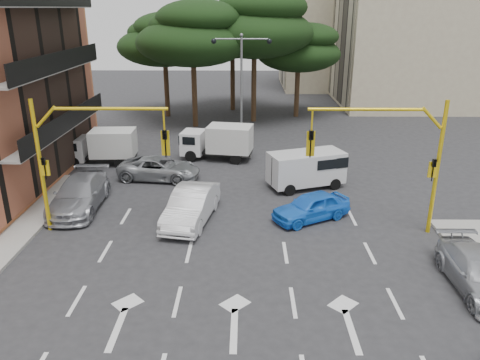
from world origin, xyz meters
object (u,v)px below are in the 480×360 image
(signal_mast_right, at_px, (398,149))
(car_blue_compact, at_px, (311,207))
(box_truck_a, at_px, (101,147))
(box_truck_b, at_px, (217,142))
(car_white_hatch, at_px, (191,206))
(car_silver_wagon, at_px, (79,194))
(street_lamp_center, at_px, (241,71))
(car_silver_cross_a, at_px, (159,168))
(van_white, at_px, (306,170))
(car_silver_parked, at_px, (479,273))
(signal_mast_left, at_px, (79,148))

(signal_mast_right, relative_size, car_blue_compact, 1.55)
(box_truck_a, relative_size, box_truck_b, 0.97)
(box_truck_a, bearing_deg, signal_mast_right, -123.91)
(car_white_hatch, xyz_separation_m, car_blue_compact, (5.68, 0.28, -0.14))
(car_white_hatch, xyz_separation_m, car_silver_wagon, (-5.78, 1.44, -0.02))
(car_white_hatch, bearing_deg, car_blue_compact, 12.97)
(box_truck_b, bearing_deg, box_truck_a, 108.60)
(car_white_hatch, distance_m, car_blue_compact, 5.69)
(street_lamp_center, xyz_separation_m, car_blue_compact, (3.46, -12.72, -4.77))
(car_silver_wagon, bearing_deg, car_silver_cross_a, 51.77)
(van_white, xyz_separation_m, box_truck_b, (-5.27, 5.13, 0.12))
(car_silver_cross_a, xyz_separation_m, car_silver_parked, (13.47, -11.39, 0.01))
(car_silver_cross_a, height_order, van_white, van_white)
(street_lamp_center, height_order, box_truck_a, street_lamp_center)
(car_silver_parked, bearing_deg, car_blue_compact, 131.90)
(car_blue_compact, xyz_separation_m, van_white, (0.25, 4.32, 0.38))
(signal_mast_right, distance_m, box_truck_b, 13.88)
(signal_mast_right, relative_size, signal_mast_left, 1.00)
(car_blue_compact, bearing_deg, street_lamp_center, 166.39)
(car_silver_cross_a, xyz_separation_m, box_truck_a, (-4.23, 2.76, 0.47))
(street_lamp_center, distance_m, car_silver_wagon, 14.81)
(street_lamp_center, xyz_separation_m, van_white, (3.71, -8.40, -4.39))
(box_truck_b, bearing_deg, car_blue_compact, -142.17)
(street_lamp_center, bearing_deg, car_white_hatch, -99.69)
(car_silver_parked, distance_m, box_truck_a, 22.67)
(signal_mast_left, relative_size, box_truck_a, 1.31)
(car_blue_compact, xyz_separation_m, car_silver_parked, (5.24, -5.85, 0.01))
(car_silver_cross_a, distance_m, car_silver_parked, 17.64)
(box_truck_a, bearing_deg, signal_mast_left, -169.76)
(signal_mast_right, relative_size, box_truck_b, 1.27)
(car_white_hatch, xyz_separation_m, box_truck_a, (-6.78, 8.59, 0.33))
(street_lamp_center, xyz_separation_m, box_truck_a, (-9.00, -4.42, -4.30))
(car_silver_cross_a, bearing_deg, signal_mast_left, 170.52)
(street_lamp_center, xyz_separation_m, car_white_hatch, (-2.22, -13.00, -4.63))
(car_white_hatch, bearing_deg, box_truck_b, 96.28)
(signal_mast_right, distance_m, car_blue_compact, 4.82)
(street_lamp_center, bearing_deg, van_white, -66.16)
(street_lamp_center, bearing_deg, signal_mast_left, -115.91)
(signal_mast_left, bearing_deg, van_white, 28.06)
(car_blue_compact, distance_m, car_silver_parked, 7.85)
(car_silver_wagon, height_order, box_truck_a, box_truck_a)
(car_blue_compact, bearing_deg, car_silver_wagon, -124.63)
(car_white_hatch, bearing_deg, street_lamp_center, 90.48)
(street_lamp_center, distance_m, car_white_hatch, 13.98)
(street_lamp_center, height_order, car_silver_wagon, street_lamp_center)
(box_truck_b, bearing_deg, car_silver_cross_a, 150.46)
(signal_mast_left, xyz_separation_m, van_white, (10.52, 5.61, -2.85))
(car_white_hatch, distance_m, car_silver_wagon, 5.96)
(car_silver_wagon, bearing_deg, box_truck_b, 50.34)
(signal_mast_left, height_order, street_lamp_center, street_lamp_center)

